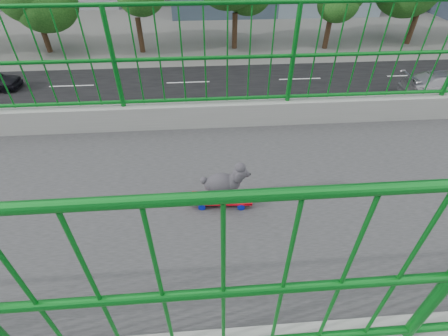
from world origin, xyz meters
TOP-DOWN VIEW (x-y plane):
  - road at (-13.00, 0.00)m, footprint 18.00×90.00m
  - footbridge at (0.00, 0.00)m, footprint 3.00×24.00m
  - railing at (0.00, 0.00)m, footprint 3.00×24.00m
  - skateboard at (0.04, 1.08)m, footprint 0.20×0.56m
  - poodle at (0.04, 1.11)m, footprint 0.20×0.44m
  - car_0 at (-6.00, -5.70)m, footprint 1.61×4.00m
  - car_1 at (-9.20, -4.86)m, footprint 1.69×4.85m
  - car_2 at (-12.40, 8.06)m, footprint 2.37×5.14m
  - car_3 at (-15.60, 16.33)m, footprint 2.19×5.38m
  - car_6 at (-9.20, 5.44)m, footprint 2.27×4.91m
  - car_7 at (-12.40, 8.27)m, footprint 1.90×4.68m

SIDE VIEW (x-z plane):
  - road at x=-13.00m, z-range 0.00..0.02m
  - car_7 at x=-12.40m, z-range 0.00..1.36m
  - car_0 at x=-6.00m, z-range 0.00..1.36m
  - car_6 at x=-9.20m, z-range 0.00..1.37m
  - car_2 at x=-12.40m, z-range 0.00..1.43m
  - car_3 at x=-15.60m, z-range 0.00..1.56m
  - car_1 at x=-9.20m, z-range 0.00..1.60m
  - footbridge at x=0.00m, z-range 1.72..8.72m
  - skateboard at x=0.04m, z-range 7.02..7.09m
  - railing at x=0.00m, z-range 6.50..7.92m
  - poodle at x=0.04m, z-range 7.09..7.45m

